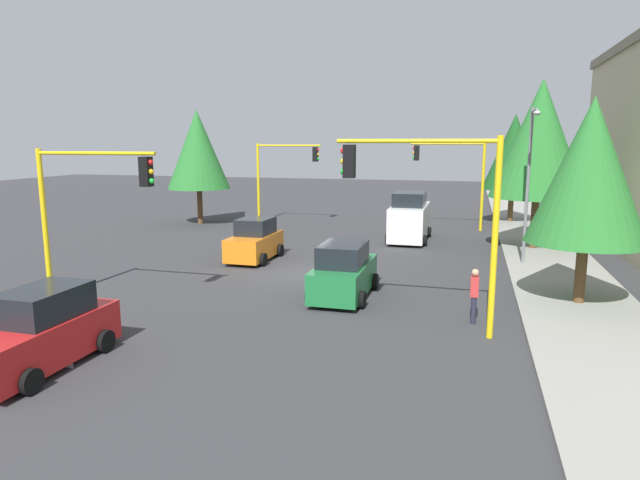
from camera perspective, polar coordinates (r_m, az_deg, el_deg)
ground_plane at (r=23.33m, az=-1.95°, el=-3.50°), size 120.00×120.00×0.00m
sidewalk_kerb at (r=27.43m, az=22.88°, el=-2.07°), size 80.00×4.00×0.15m
lane_arrow_near at (r=15.12m, az=-27.19°, el=-12.33°), size 2.40×1.10×1.10m
traffic_signal_far_right at (r=37.79m, az=-3.87°, el=7.63°), size 0.36×4.59×5.44m
traffic_signal_near_right at (r=20.05m, az=-23.03°, el=4.38°), size 0.36×4.59×5.29m
traffic_signal_far_left at (r=35.69m, az=13.74°, el=7.35°), size 0.36×4.59×5.57m
traffic_signal_near_left at (r=15.74m, az=11.41°, el=4.57°), size 0.36×4.59×5.68m
street_lamp_curbside at (r=25.39m, az=21.01°, el=6.87°), size 2.15×0.28×7.00m
tree_roadside_near at (r=20.01m, az=26.26°, el=6.45°), size 3.83×3.83×6.98m
tree_roadside_far at (r=39.74m, az=19.56°, el=8.63°), size 4.06×4.06×7.40m
tree_roadside_mid at (r=29.81m, az=21.93°, el=9.74°), size 4.70×4.70×8.62m
tree_opposite_side at (r=38.06m, az=-12.61°, el=9.16°), size 4.18×4.18×7.64m
delivery_van_white at (r=31.28m, az=9.31°, el=2.26°), size 4.80×2.22×2.77m
car_green at (r=19.67m, az=2.49°, el=-3.40°), size 4.10×2.03×1.98m
car_orange at (r=26.01m, az=-6.81°, el=-0.13°), size 3.65×1.95×1.98m
car_red at (r=15.26m, az=-27.05°, el=-8.55°), size 4.15×1.94×1.98m
pedestrian_crossing at (r=17.50m, az=15.77°, el=-5.45°), size 0.40×0.24×1.70m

